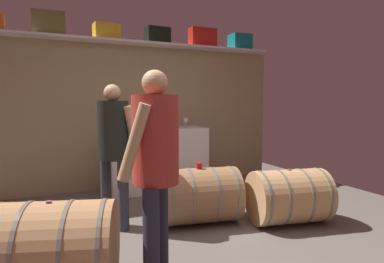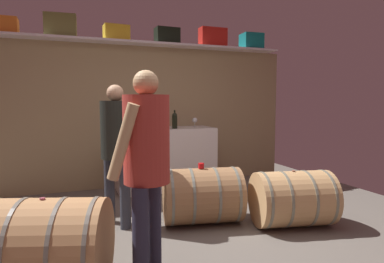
# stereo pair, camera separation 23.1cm
# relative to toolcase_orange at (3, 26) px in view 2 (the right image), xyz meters

# --- Properties ---
(ground_plane) EXTENTS (6.08, 8.28, 0.02)m
(ground_plane) POSITION_rel_toolcase_orange_xyz_m (1.84, -1.76, -2.32)
(ground_plane) COLOR #645D55
(back_wall_panel) EXTENTS (4.88, 0.10, 2.17)m
(back_wall_panel) POSITION_rel_toolcase_orange_xyz_m (1.84, 0.15, -1.22)
(back_wall_panel) COLOR #9C8861
(back_wall_panel) RESTS_ON ground
(high_shelf_board) EXTENTS (4.49, 0.40, 0.03)m
(high_shelf_board) POSITION_rel_toolcase_orange_xyz_m (1.84, 0.00, -0.12)
(high_shelf_board) COLOR silver
(high_shelf_board) RESTS_ON back_wall_panel
(toolcase_orange) EXTENTS (0.35, 0.25, 0.22)m
(toolcase_orange) POSITION_rel_toolcase_orange_xyz_m (0.00, 0.00, 0.00)
(toolcase_orange) COLOR orange
(toolcase_orange) RESTS_ON high_shelf_board
(toolcase_olive) EXTENTS (0.43, 0.25, 0.31)m
(toolcase_olive) POSITION_rel_toolcase_orange_xyz_m (0.69, 0.00, 0.05)
(toolcase_olive) COLOR olive
(toolcase_olive) RESTS_ON high_shelf_board
(toolcase_yellow) EXTENTS (0.37, 0.25, 0.23)m
(toolcase_yellow) POSITION_rel_toolcase_orange_xyz_m (1.45, 0.00, 0.01)
(toolcase_yellow) COLOR yellow
(toolcase_yellow) RESTS_ON high_shelf_board
(toolcase_black) EXTENTS (0.37, 0.24, 0.25)m
(toolcase_black) POSITION_rel_toolcase_orange_xyz_m (2.21, 0.00, 0.02)
(toolcase_black) COLOR black
(toolcase_black) RESTS_ON high_shelf_board
(toolcase_red) EXTENTS (0.44, 0.20, 0.30)m
(toolcase_red) POSITION_rel_toolcase_orange_xyz_m (2.98, 0.00, 0.04)
(toolcase_red) COLOR red
(toolcase_red) RESTS_ON high_shelf_board
(toolcase_teal) EXTENTS (0.36, 0.31, 0.26)m
(toolcase_teal) POSITION_rel_toolcase_orange_xyz_m (3.70, 0.00, 0.02)
(toolcase_teal) COLOR #12787A
(toolcase_teal) RESTS_ON high_shelf_board
(work_cabinet) EXTENTS (1.46, 0.59, 0.93)m
(work_cabinet) POSITION_rel_toolcase_orange_xyz_m (2.12, -0.20, -1.84)
(work_cabinet) COLOR white
(work_cabinet) RESTS_ON ground
(wine_bottle_dark) EXTENTS (0.08, 0.08, 0.27)m
(wine_bottle_dark) POSITION_rel_toolcase_orange_xyz_m (2.21, -0.37, -1.26)
(wine_bottle_dark) COLOR black
(wine_bottle_dark) RESTS_ON work_cabinet
(wine_bottle_green) EXTENTS (0.08, 0.08, 0.28)m
(wine_bottle_green) POSITION_rel_toolcase_orange_xyz_m (1.68, -0.38, -1.25)
(wine_bottle_green) COLOR #2D592A
(wine_bottle_green) RESTS_ON work_cabinet
(wine_glass) EXTENTS (0.08, 0.08, 0.15)m
(wine_glass) POSITION_rel_toolcase_orange_xyz_m (2.59, -0.22, -1.28)
(wine_glass) COLOR white
(wine_glass) RESTS_ON work_cabinet
(wine_barrel_near) EXTENTS (0.92, 0.74, 0.61)m
(wine_barrel_near) POSITION_rel_toolcase_orange_xyz_m (2.09, -1.74, -2.00)
(wine_barrel_near) COLOR #966C45
(wine_barrel_near) RESTS_ON ground
(wine_barrel_far) EXTENTS (1.01, 0.88, 0.67)m
(wine_barrel_far) POSITION_rel_toolcase_orange_xyz_m (0.57, -2.56, -1.98)
(wine_barrel_far) COLOR tan
(wine_barrel_far) RESTS_ON ground
(wine_barrel_flank) EXTENTS (0.91, 0.73, 0.60)m
(wine_barrel_flank) POSITION_rel_toolcase_orange_xyz_m (2.96, -2.15, -2.01)
(wine_barrel_flank) COLOR tan
(wine_barrel_flank) RESTS_ON ground
(tasting_cup) EXTENTS (0.06, 0.06, 0.06)m
(tasting_cup) POSITION_rel_toolcase_orange_xyz_m (2.08, -1.74, -1.67)
(tasting_cup) COLOR red
(tasting_cup) RESTS_ON wine_barrel_near
(winemaker_pouring) EXTENTS (0.43, 0.49, 1.50)m
(winemaker_pouring) POSITION_rel_toolcase_orange_xyz_m (1.22, -1.49, -1.39)
(winemaker_pouring) COLOR #2E323D
(winemaker_pouring) RESTS_ON ground
(visitor_tasting) EXTENTS (0.46, 0.52, 1.54)m
(visitor_tasting) POSITION_rel_toolcase_orange_xyz_m (1.26, -2.72, -1.36)
(visitor_tasting) COLOR #2B2A3D
(visitor_tasting) RESTS_ON ground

